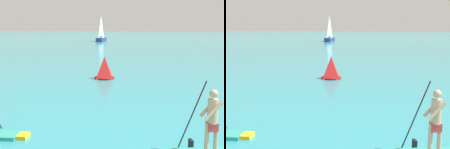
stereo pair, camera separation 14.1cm
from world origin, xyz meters
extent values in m
cube|color=yellow|center=(-5.24, 3.30, 0.06)|extent=(0.37, 0.49, 0.12)
cylinder|color=tan|center=(0.03, 3.20, 0.52)|extent=(0.11, 0.11, 0.78)
cylinder|color=tan|center=(0.26, 3.28, 0.52)|extent=(0.11, 0.11, 0.78)
cube|color=red|center=(0.14, 3.24, 0.82)|extent=(0.32, 0.29, 0.22)
cylinder|color=tan|center=(0.14, 3.24, 1.22)|extent=(0.26, 0.26, 0.63)
sphere|color=tan|center=(0.14, 3.24, 1.67)|extent=(0.21, 0.21, 0.21)
cylinder|color=tan|center=(0.15, 3.08, 1.27)|extent=(0.45, 0.23, 0.50)
cylinder|color=tan|center=(0.05, 3.37, 1.27)|extent=(0.45, 0.23, 0.50)
cylinder|color=black|center=(-0.33, 3.55, 1.01)|extent=(0.70, 0.28, 1.83)
cube|color=black|center=(-0.33, 3.55, 0.15)|extent=(0.14, 0.22, 0.32)
pyramid|color=red|center=(-5.45, 13.77, 0.72)|extent=(1.50, 1.50, 1.44)
torus|color=maroon|center=(-5.45, 13.77, 0.06)|extent=(1.31, 1.31, 0.12)
cube|color=navy|center=(-18.92, 61.82, 0.42)|extent=(1.73, 6.02, 0.84)
cylinder|color=#B2B2B7|center=(-18.92, 61.82, 3.87)|extent=(0.12, 0.12, 6.06)
pyramid|color=white|center=(-18.92, 61.82, 3.60)|extent=(0.31, 2.67, 5.32)
cube|color=silver|center=(-18.92, 61.82, 1.09)|extent=(1.08, 2.19, 0.50)
camera|label=1|loc=(-0.70, -4.16, 3.30)|focal=46.39mm
camera|label=2|loc=(-0.57, -4.13, 3.30)|focal=46.39mm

